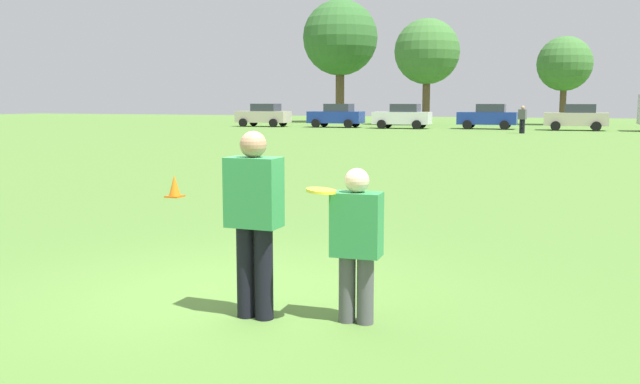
{
  "coord_description": "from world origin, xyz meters",
  "views": [
    {
      "loc": [
        3.51,
        -6.18,
        2.03
      ],
      "look_at": [
        0.94,
        0.17,
        1.12
      ],
      "focal_mm": 38.67,
      "sensor_mm": 36.0,
      "label": 1
    }
  ],
  "objects_px": {
    "player_thrower": "(254,214)",
    "frisbee": "(321,191)",
    "bystander_far_jogger": "(522,118)",
    "parked_car_mid_right": "(488,116)",
    "parked_car_near_right": "(577,117)",
    "parked_car_mid_left": "(337,115)",
    "parked_car_center": "(403,116)",
    "player_defender": "(357,238)",
    "traffic_cone": "(175,186)",
    "parked_car_near_left": "(264,115)"
  },
  "relations": [
    {
      "from": "player_thrower",
      "to": "frisbee",
      "type": "relative_size",
      "value": 6.5
    },
    {
      "from": "bystander_far_jogger",
      "to": "frisbee",
      "type": "bearing_deg",
      "value": -86.68
    },
    {
      "from": "parked_car_mid_right",
      "to": "parked_car_near_right",
      "type": "relative_size",
      "value": 1.0
    },
    {
      "from": "frisbee",
      "to": "parked_car_near_right",
      "type": "xyz_separation_m",
      "value": [
        0.73,
        45.54,
        -0.33
      ]
    },
    {
      "from": "player_thrower",
      "to": "parked_car_mid_right",
      "type": "distance_m",
      "value": 45.93
    },
    {
      "from": "player_thrower",
      "to": "parked_car_mid_right",
      "type": "bearing_deg",
      "value": 95.81
    },
    {
      "from": "parked_car_mid_left",
      "to": "parked_car_near_right",
      "type": "xyz_separation_m",
      "value": [
        17.44,
        0.93,
        0.0
      ]
    },
    {
      "from": "parked_car_near_right",
      "to": "bystander_far_jogger",
      "type": "bearing_deg",
      "value": -116.8
    },
    {
      "from": "parked_car_mid_left",
      "to": "parked_car_center",
      "type": "distance_m",
      "value": 5.38
    },
    {
      "from": "player_defender",
      "to": "parked_car_mid_right",
      "type": "distance_m",
      "value": 45.82
    },
    {
      "from": "player_defender",
      "to": "frisbee",
      "type": "xyz_separation_m",
      "value": [
        -0.24,
        -0.27,
        0.45
      ]
    },
    {
      "from": "traffic_cone",
      "to": "frisbee",
      "type": "bearing_deg",
      "value": -47.94
    },
    {
      "from": "parked_car_center",
      "to": "frisbee",
      "type": "bearing_deg",
      "value": -75.63
    },
    {
      "from": "traffic_cone",
      "to": "parked_car_near_right",
      "type": "xyz_separation_m",
      "value": [
        6.83,
        38.79,
        0.69
      ]
    },
    {
      "from": "player_defender",
      "to": "bystander_far_jogger",
      "type": "height_order",
      "value": "bystander_far_jogger"
    },
    {
      "from": "player_defender",
      "to": "bystander_far_jogger",
      "type": "bearing_deg",
      "value": 93.69
    },
    {
      "from": "player_thrower",
      "to": "player_defender",
      "type": "relative_size",
      "value": 1.23
    },
    {
      "from": "bystander_far_jogger",
      "to": "parked_car_mid_right",
      "type": "bearing_deg",
      "value": 116.18
    },
    {
      "from": "player_defender",
      "to": "parked_car_mid_right",
      "type": "bearing_deg",
      "value": 96.99
    },
    {
      "from": "parked_car_mid_left",
      "to": "bystander_far_jogger",
      "type": "xyz_separation_m",
      "value": [
        14.41,
        -5.06,
        0.06
      ]
    },
    {
      "from": "parked_car_mid_right",
      "to": "bystander_far_jogger",
      "type": "xyz_separation_m",
      "value": [
        3.04,
        -6.19,
        0.06
      ]
    },
    {
      "from": "parked_car_center",
      "to": "parked_car_mid_right",
      "type": "xyz_separation_m",
      "value": [
        6.0,
        1.47,
        0.0
      ]
    },
    {
      "from": "parked_car_mid_right",
      "to": "parked_car_center",
      "type": "bearing_deg",
      "value": -166.2
    },
    {
      "from": "player_thrower",
      "to": "parked_car_mid_left",
      "type": "relative_size",
      "value": 0.41
    },
    {
      "from": "player_defender",
      "to": "frisbee",
      "type": "relative_size",
      "value": 5.29
    },
    {
      "from": "frisbee",
      "to": "parked_car_center",
      "type": "height_order",
      "value": "parked_car_center"
    },
    {
      "from": "traffic_cone",
      "to": "parked_car_mid_left",
      "type": "relative_size",
      "value": 0.11
    },
    {
      "from": "player_defender",
      "to": "parked_car_center",
      "type": "distance_m",
      "value": 45.5
    },
    {
      "from": "player_thrower",
      "to": "parked_car_mid_left",
      "type": "distance_m",
      "value": 47.35
    },
    {
      "from": "traffic_cone",
      "to": "parked_car_near_left",
      "type": "distance_m",
      "value": 40.82
    },
    {
      "from": "traffic_cone",
      "to": "parked_car_mid_right",
      "type": "relative_size",
      "value": 0.11
    },
    {
      "from": "parked_car_near_left",
      "to": "parked_car_mid_left",
      "type": "height_order",
      "value": "same"
    },
    {
      "from": "player_defender",
      "to": "bystander_far_jogger",
      "type": "distance_m",
      "value": 39.36
    },
    {
      "from": "traffic_cone",
      "to": "parked_car_mid_right",
      "type": "height_order",
      "value": "parked_car_mid_right"
    },
    {
      "from": "parked_car_center",
      "to": "parked_car_near_right",
      "type": "bearing_deg",
      "value": 6.01
    },
    {
      "from": "parked_car_near_right",
      "to": "player_defender",
      "type": "bearing_deg",
      "value": -90.62
    },
    {
      "from": "player_thrower",
      "to": "parked_car_near_left",
      "type": "bearing_deg",
      "value": 116.59
    },
    {
      "from": "frisbee",
      "to": "parked_car_near_left",
      "type": "xyz_separation_m",
      "value": [
        -22.71,
        44.03,
        -0.33
      ]
    },
    {
      "from": "player_thrower",
      "to": "frisbee",
      "type": "distance_m",
      "value": 0.74
    },
    {
      "from": "traffic_cone",
      "to": "bystander_far_jogger",
      "type": "xyz_separation_m",
      "value": [
        3.8,
        32.8,
        0.75
      ]
    },
    {
      "from": "parked_car_center",
      "to": "parked_car_near_right",
      "type": "height_order",
      "value": "same"
    },
    {
      "from": "parked_car_near_left",
      "to": "parked_car_mid_right",
      "type": "height_order",
      "value": "same"
    },
    {
      "from": "parked_car_center",
      "to": "parked_car_mid_right",
      "type": "bearing_deg",
      "value": 13.8
    },
    {
      "from": "player_defender",
      "to": "parked_car_near_right",
      "type": "distance_m",
      "value": 45.27
    },
    {
      "from": "traffic_cone",
      "to": "parked_car_near_left",
      "type": "relative_size",
      "value": 0.11
    },
    {
      "from": "traffic_cone",
      "to": "parked_car_near_right",
      "type": "relative_size",
      "value": 0.11
    },
    {
      "from": "player_thrower",
      "to": "parked_car_mid_left",
      "type": "height_order",
      "value": "parked_car_mid_left"
    },
    {
      "from": "parked_car_center",
      "to": "bystander_far_jogger",
      "type": "bearing_deg",
      "value": -27.55
    },
    {
      "from": "parked_car_center",
      "to": "parked_car_near_right",
      "type": "xyz_separation_m",
      "value": [
        12.07,
        1.27,
        0.0
      ]
    },
    {
      "from": "parked_car_mid_left",
      "to": "parked_car_near_right",
      "type": "relative_size",
      "value": 1.0
    }
  ]
}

